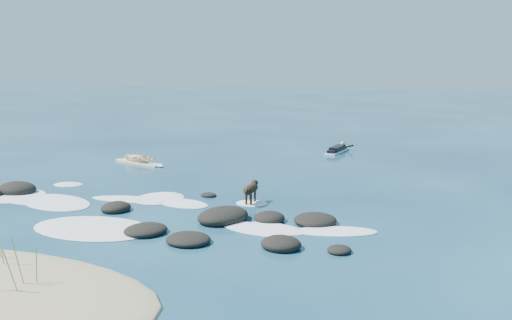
% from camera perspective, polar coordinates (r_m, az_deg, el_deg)
% --- Properties ---
extents(ground, '(160.00, 160.00, 0.00)m').
position_cam_1_polar(ground, '(20.11, -9.20, -4.06)').
color(ground, '#0A2642').
rests_on(ground, ground).
extents(reef_rocks, '(14.38, 5.89, 0.58)m').
position_cam_1_polar(reef_rocks, '(18.71, -12.52, -4.88)').
color(reef_rocks, black).
rests_on(reef_rocks, ground).
extents(breaking_foam, '(15.70, 6.27, 0.12)m').
position_cam_1_polar(breaking_foam, '(19.47, -14.57, -4.70)').
color(breaking_foam, white).
rests_on(breaking_foam, ground).
extents(standing_surfer_rig, '(3.17, 1.25, 1.83)m').
position_cam_1_polar(standing_surfer_rig, '(27.25, -11.67, 1.12)').
color(standing_surfer_rig, '#FBF7C9').
rests_on(standing_surfer_rig, ground).
extents(paddling_surfer_rig, '(1.20, 2.69, 0.46)m').
position_cam_1_polar(paddling_surfer_rig, '(30.39, 8.15, 1.06)').
color(paddling_surfer_rig, white).
rests_on(paddling_surfer_rig, ground).
extents(dog, '(0.36, 1.26, 0.80)m').
position_cam_1_polar(dog, '(19.32, -0.48, -2.90)').
color(dog, black).
rests_on(dog, ground).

